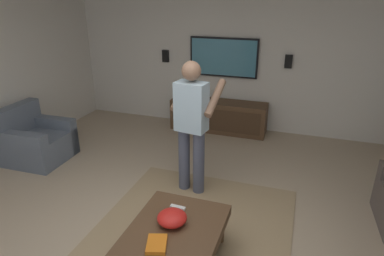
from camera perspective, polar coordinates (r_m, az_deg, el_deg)
ground_plane at (r=3.51m, az=-4.85°, el=-19.54°), size 8.15×8.15×0.00m
wall_back_tv at (r=6.03m, az=8.11°, el=12.06°), size 0.10×6.28×2.61m
area_rug at (r=3.48m, az=-1.52°, el=-19.82°), size 2.78×2.01×0.01m
armchair at (r=5.46m, az=-25.02°, el=-2.18°), size 0.82×0.83×0.82m
coffee_table at (r=3.15m, az=-2.91°, el=-18.18°), size 1.00×0.80×0.40m
media_console at (r=6.03m, az=4.52°, el=2.05°), size 0.45×1.70×0.55m
tv at (r=5.99m, az=5.40°, el=11.92°), size 0.05×1.21×0.68m
person_standing at (r=3.92m, az=0.00°, el=1.23°), size 0.59×0.59×1.64m
bowl at (r=3.10m, az=-3.43°, el=-15.05°), size 0.27×0.27×0.12m
remote_white at (r=3.30m, az=-2.45°, el=-13.40°), size 0.05×0.15×0.02m
book at (r=2.91m, az=-6.05°, el=-19.11°), size 0.26×0.22×0.04m
vase_round at (r=6.06m, az=0.32°, el=6.06°), size 0.22×0.22×0.22m
wall_speaker_left at (r=5.85m, az=16.14°, el=10.85°), size 0.06×0.12×0.22m
wall_speaker_right at (r=6.36m, az=-4.53°, el=12.15°), size 0.06×0.12×0.22m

